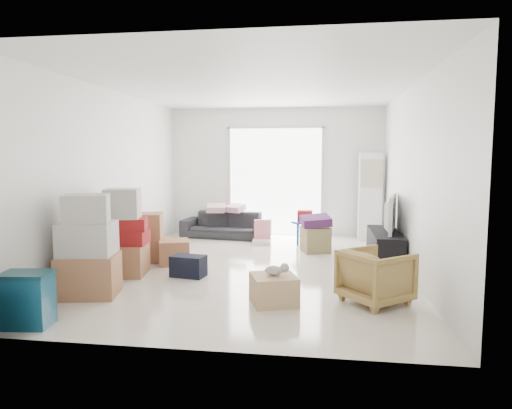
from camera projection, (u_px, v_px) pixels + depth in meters
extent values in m
cube|color=beige|center=(255.00, 275.00, 6.93)|extent=(4.50, 6.00, 0.24)
cube|color=white|center=(255.00, 78.00, 6.62)|extent=(4.50, 6.00, 0.24)
cube|color=white|center=(276.00, 172.00, 9.84)|extent=(4.50, 0.24, 2.70)
cube|color=white|center=(201.00, 198.00, 3.70)|extent=(4.50, 0.24, 2.70)
cube|color=white|center=(105.00, 178.00, 7.11)|extent=(0.24, 6.00, 2.70)
cube|color=white|center=(421.00, 180.00, 6.44)|extent=(0.24, 6.00, 2.70)
cube|color=white|center=(275.00, 181.00, 9.73)|extent=(2.00, 0.01, 2.30)
cube|color=silver|center=(229.00, 181.00, 9.86)|extent=(0.06, 0.04, 2.30)
cube|color=silver|center=(323.00, 182.00, 9.58)|extent=(0.06, 0.04, 2.30)
cube|color=silver|center=(275.00, 127.00, 9.60)|extent=(2.10, 0.04, 0.06)
cube|color=white|center=(370.00, 197.00, 9.16)|extent=(0.45, 0.30, 1.75)
cube|color=black|center=(385.00, 246.00, 7.34)|extent=(0.43, 1.45, 0.48)
imported|color=black|center=(385.00, 227.00, 7.31)|extent=(0.79, 1.12, 0.13)
imported|color=#27282D|center=(226.00, 221.00, 9.48)|extent=(1.85, 0.75, 0.70)
cube|color=#D198AA|center=(216.00, 201.00, 9.43)|extent=(0.40, 0.34, 0.12)
cube|color=#D198AA|center=(235.00, 201.00, 9.44)|extent=(0.45, 0.42, 0.12)
imported|color=#A47F49|center=(376.00, 274.00, 5.22)|extent=(0.90, 0.91, 0.69)
cube|color=navy|center=(28.00, 314.00, 4.52)|extent=(0.49, 0.37, 0.25)
cube|color=navy|center=(26.00, 289.00, 4.49)|extent=(0.49, 0.37, 0.25)
cube|color=#0C333D|center=(25.00, 274.00, 4.48)|extent=(0.51, 0.39, 0.04)
cube|color=#9F6A47|center=(89.00, 275.00, 5.52)|extent=(0.77, 0.69, 0.50)
cube|color=beige|center=(88.00, 239.00, 5.47)|extent=(0.69, 0.60, 0.39)
cube|color=beige|center=(86.00, 209.00, 5.43)|extent=(0.63, 0.59, 0.34)
cube|color=#9F6A47|center=(124.00, 259.00, 6.51)|extent=(0.69, 0.69, 0.44)
cube|color=#AF1523|center=(124.00, 237.00, 6.47)|extent=(0.70, 0.51, 0.20)
cube|color=#AF1523|center=(123.00, 224.00, 6.45)|extent=(0.72, 0.57, 0.18)
cube|color=beige|center=(123.00, 203.00, 6.42)|extent=(0.55, 0.54, 0.42)
cube|color=#9F6A47|center=(148.00, 250.00, 7.34)|extent=(0.56, 0.48, 0.38)
cube|color=#9F6A47|center=(148.00, 226.00, 7.29)|extent=(0.53, 0.53, 0.40)
cube|color=#9F6A47|center=(174.00, 252.00, 7.15)|extent=(0.58, 0.58, 0.38)
cube|color=black|center=(188.00, 266.00, 6.40)|extent=(0.51, 0.36, 0.30)
cube|color=olive|center=(315.00, 239.00, 8.05)|extent=(0.57, 0.57, 0.45)
cube|color=#4C2153|center=(316.00, 223.00, 8.01)|extent=(0.58, 0.58, 0.14)
cylinder|color=#113BB3|center=(305.00, 222.00, 8.74)|extent=(0.53, 0.53, 0.04)
cylinder|color=#113BB3|center=(312.00, 233.00, 8.87)|extent=(0.04, 0.04, 0.41)
cylinder|color=#113BB3|center=(298.00, 232.00, 8.91)|extent=(0.04, 0.04, 0.41)
cylinder|color=#113BB3|center=(297.00, 234.00, 8.65)|extent=(0.04, 0.04, 0.41)
cylinder|color=#113BB3|center=(311.00, 235.00, 8.62)|extent=(0.04, 0.04, 0.41)
cube|color=#AF1523|center=(305.00, 216.00, 8.73)|extent=(0.28, 0.22, 0.20)
cube|color=silver|center=(262.00, 242.00, 8.75)|extent=(0.36, 0.32, 0.09)
cube|color=pink|center=(262.00, 229.00, 8.85)|extent=(0.32, 0.07, 0.37)
cube|color=tan|center=(274.00, 289.00, 5.23)|extent=(0.63, 0.63, 0.33)
ellipsoid|color=#B2ADA8|center=(274.00, 271.00, 5.20)|extent=(0.21, 0.15, 0.11)
cube|color=red|center=(274.00, 270.00, 5.20)|extent=(0.15, 0.12, 0.03)
sphere|color=#B2ADA8|center=(285.00, 268.00, 5.21)|extent=(0.11, 0.11, 0.11)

